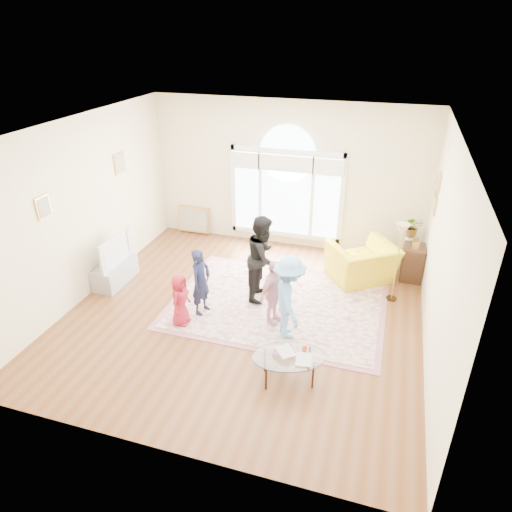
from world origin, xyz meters
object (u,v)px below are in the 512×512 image
(armchair, at_px, (362,263))
(television, at_px, (112,250))
(area_rug, at_px, (278,304))
(coffee_table, at_px, (289,357))
(tv_console, at_px, (115,273))

(armchair, bearing_deg, television, -17.51)
(area_rug, distance_m, coffee_table, 1.98)
(area_rug, relative_size, television, 3.50)
(tv_console, height_order, armchair, armchair)
(tv_console, bearing_deg, coffee_table, -23.36)
(tv_console, relative_size, armchair, 0.85)
(area_rug, relative_size, armchair, 3.06)
(area_rug, relative_size, coffee_table, 3.05)
(coffee_table, distance_m, armchair, 3.26)
(television, bearing_deg, tv_console, 180.00)
(area_rug, bearing_deg, tv_console, -177.04)
(area_rug, height_order, coffee_table, coffee_table)
(coffee_table, bearing_deg, armchair, 58.23)
(tv_console, bearing_deg, television, -0.00)
(area_rug, distance_m, armchair, 1.93)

